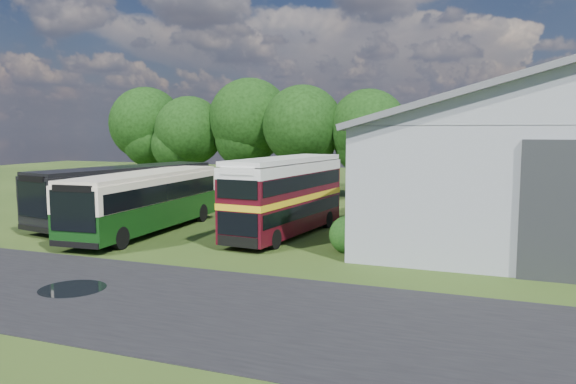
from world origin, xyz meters
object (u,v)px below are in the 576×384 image
at_px(bus_maroon_double, 285,197).
at_px(bus_dark_single, 126,193).
at_px(bus_green_single, 146,201).
at_px(storage_shed, 569,152).

relative_size(bus_maroon_double, bus_dark_single, 0.78).
bearing_deg(bus_green_single, bus_dark_single, 139.03).
bearing_deg(bus_maroon_double, bus_green_single, -160.58).
bearing_deg(bus_dark_single, bus_green_single, -25.83).
bearing_deg(bus_maroon_double, storage_shed, 33.97).
bearing_deg(bus_dark_single, storage_shed, 27.86).
height_order(storage_shed, bus_maroon_double, storage_shed).
xyz_separation_m(bus_green_single, bus_dark_single, (-3.06, 2.34, 0.05)).
relative_size(bus_green_single, bus_maroon_double, 1.23).
xyz_separation_m(storage_shed, bus_green_single, (-20.47, -9.23, -2.49)).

